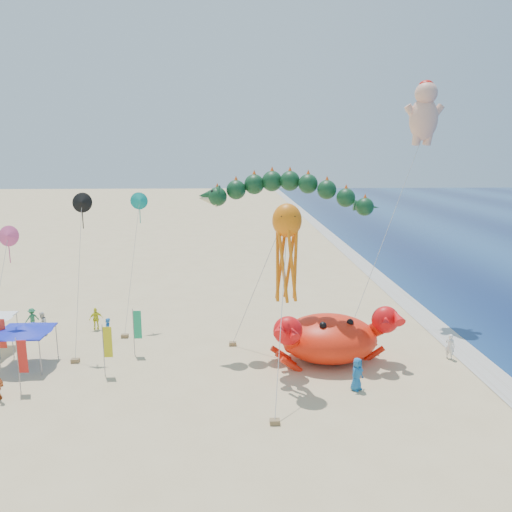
{
  "coord_description": "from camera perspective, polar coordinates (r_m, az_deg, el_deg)",
  "views": [
    {
      "loc": [
        -3.4,
        -29.88,
        13.1
      ],
      "look_at": [
        -2.0,
        2.0,
        6.5
      ],
      "focal_mm": 35.0,
      "sensor_mm": 36.0,
      "label": 1
    }
  ],
  "objects": [
    {
      "name": "ground",
      "position": [
        32.8,
        3.73,
        -11.88
      ],
      "size": [
        320.0,
        320.0,
        0.0
      ],
      "primitive_type": "plane",
      "color": "#D1B784",
      "rests_on": "ground"
    },
    {
      "name": "foam_strip",
      "position": [
        36.07,
        23.39,
        -10.6
      ],
      "size": [
        320.0,
        320.0,
        0.0
      ],
      "primitive_type": "plane",
      "color": "silver",
      "rests_on": "ground"
    },
    {
      "name": "crab_inflatable",
      "position": [
        32.52,
        8.36,
        -9.13
      ],
      "size": [
        8.34,
        6.5,
        3.66
      ],
      "color": "red",
      "rests_on": "ground"
    },
    {
      "name": "dragon_kite",
      "position": [
        32.05,
        3.55,
        6.72
      ],
      "size": [
        11.37,
        3.31,
        11.58
      ],
      "color": "#0E341B",
      "rests_on": "ground"
    },
    {
      "name": "cherub_kite",
      "position": [
        41.93,
        18.66,
        15.38
      ],
      "size": [
        7.22,
        4.65,
        18.54
      ],
      "color": "#EFAD92",
      "rests_on": "ground"
    },
    {
      "name": "octopus_kite",
      "position": [
        27.81,
        3.52,
        1.21
      ],
      "size": [
        2.07,
        5.82,
        10.4
      ],
      "color": "orange",
      "rests_on": "ground"
    },
    {
      "name": "canopy_blue",
      "position": [
        34.36,
        -25.01,
        -7.52
      ],
      "size": [
        3.4,
        3.4,
        2.71
      ],
      "color": "gray",
      "rests_on": "ground"
    },
    {
      "name": "feather_flags",
      "position": [
        32.63,
        -20.64,
        -8.96
      ],
      "size": [
        8.7,
        5.02,
        3.2
      ],
      "color": "gray",
      "rests_on": "ground"
    },
    {
      "name": "beachgoers",
      "position": [
        33.8,
        -16.96,
        -10.05
      ],
      "size": [
        30.27,
        12.51,
        1.9
      ],
      "color": "white",
      "rests_on": "ground"
    },
    {
      "name": "small_kites",
      "position": [
        35.25,
        -19.36,
        3.14
      ],
      "size": [
        8.23,
        10.36,
        10.67
      ],
      "color": "black",
      "rests_on": "ground"
    }
  ]
}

